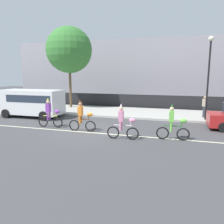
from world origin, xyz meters
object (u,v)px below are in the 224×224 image
Objects in this scene: parked_van_white at (32,101)px; pedestrian_onlooker at (204,106)px; parade_cyclist_pink at (123,124)px; street_lamp_post at (209,66)px; parade_cyclist_purple at (50,114)px; parade_cyclist_orange at (82,118)px; parade_cyclist_lime at (173,124)px.

parked_van_white reaches higher than pedestrian_onlooker.
parade_cyclist_pink is 8.19m from street_lamp_post.
parade_cyclist_orange is at bearing -8.14° from parade_cyclist_purple.
parade_cyclist_orange is at bearing 161.60° from parade_cyclist_pink.
pedestrian_onlooker is (9.92, 5.50, 0.17)m from parade_cyclist_purple.
parade_cyclist_purple is 2.43m from parade_cyclist_orange.
parade_cyclist_pink is at bearing -129.04° from street_lamp_post.
parade_cyclist_orange is 9.54m from street_lamp_post.
parade_cyclist_purple is at bearing 175.13° from parade_cyclist_lime.
parade_cyclist_orange is at bearing -142.12° from pedestrian_onlooker.
parade_cyclist_purple is 5.31m from parade_cyclist_pink.
parade_cyclist_purple and parade_cyclist_pink have the same top height.
street_lamp_post is (4.76, 5.87, 3.15)m from parade_cyclist_pink.
parked_van_white is at bearing -171.53° from street_lamp_post.
parade_cyclist_lime is at bearing -109.61° from pedestrian_onlooker.
parade_cyclist_purple is 1.00× the size of parade_cyclist_orange.
pedestrian_onlooker is at bearing 29.00° from parade_cyclist_purple.
parade_cyclist_lime is at bearing -3.38° from parade_cyclist_orange.
parked_van_white is 13.60m from street_lamp_post.
parade_cyclist_purple and parade_cyclist_orange have the same top height.
parade_cyclist_purple is 0.33× the size of street_lamp_post.
parade_cyclist_orange is 1.19× the size of pedestrian_onlooker.
parade_cyclist_lime is at bearing -4.87° from parade_cyclist_purple.
parade_cyclist_pink is at bearing -18.40° from parade_cyclist_orange.
parade_cyclist_pink reaches higher than pedestrian_onlooker.
street_lamp_post is (13.18, 1.96, 2.71)m from parked_van_white.
parade_cyclist_purple is at bearing 166.29° from parade_cyclist_pink.
pedestrian_onlooker is at bearing 12.18° from parked_van_white.
parade_cyclist_orange is (2.41, -0.34, 0.00)m from parade_cyclist_purple.
parade_cyclist_lime is at bearing -16.79° from parked_van_white.
pedestrian_onlooker is at bearing 54.84° from parade_cyclist_pink.
parked_van_white is (-5.67, 3.00, 0.44)m from parade_cyclist_orange.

